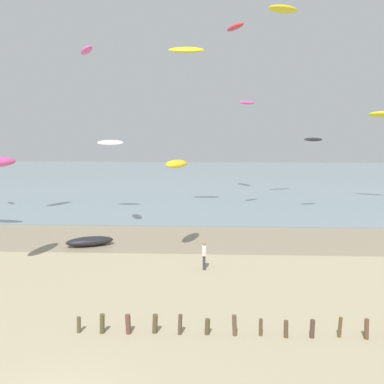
{
  "coord_description": "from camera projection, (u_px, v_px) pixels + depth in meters",
  "views": [
    {
      "loc": [
        4.77,
        -10.91,
        8.34
      ],
      "look_at": [
        3.79,
        11.28,
        5.06
      ],
      "focal_mm": 40.4,
      "sensor_mm": 36.0,
      "label": 1
    }
  ],
  "objects": [
    {
      "name": "wet_sand_strip",
      "position": [
        148.0,
        238.0,
        33.0
      ],
      "size": [
        120.0,
        8.04,
        0.01
      ],
      "primitive_type": "cube",
      "color": "gray",
      "rests_on": "ground"
    },
    {
      "name": "sea",
      "position": [
        182.0,
        179.0,
        71.56
      ],
      "size": [
        160.0,
        70.0,
        0.1
      ],
      "primitive_type": "cube",
      "color": "gray",
      "rests_on": "ground"
    },
    {
      "name": "groyne_mid",
      "position": [
        264.0,
        327.0,
        17.44
      ],
      "size": [
        16.17,
        0.35,
        0.87
      ],
      "color": "brown",
      "rests_on": "ground"
    },
    {
      "name": "person_mid_beach",
      "position": [
        204.0,
        254.0,
        25.64
      ],
      "size": [
        0.23,
        0.57,
        1.71
      ],
      "color": "#383842",
      "rests_on": "ground"
    },
    {
      "name": "grounded_kite",
      "position": [
        90.0,
        241.0,
        30.87
      ],
      "size": [
        3.55,
        2.34,
        0.67
      ],
      "primitive_type": "ellipsoid",
      "rotation": [
        0.0,
        0.0,
        3.52
      ],
      "color": "black",
      "rests_on": "ground"
    },
    {
      "name": "kite_aloft_0",
      "position": [
        110.0,
        143.0,
        41.8
      ],
      "size": [
        2.6,
        1.0,
        0.75
      ],
      "primitive_type": "ellipsoid",
      "rotation": [
        0.49,
        0.0,
        6.25
      ],
      "color": "white"
    },
    {
      "name": "kite_aloft_1",
      "position": [
        247.0,
        103.0,
        41.45
      ],
      "size": [
        1.95,
        1.95,
        0.46
      ],
      "primitive_type": "ellipsoid",
      "rotation": [
        -0.21,
        0.0,
        3.93
      ],
      "color": "#E54C99"
    },
    {
      "name": "kite_aloft_2",
      "position": [
        283.0,
        9.0,
        42.74
      ],
      "size": [
        3.52,
        2.46,
        0.95
      ],
      "primitive_type": "ellipsoid",
      "rotation": [
        0.47,
        0.0,
        3.57
      ],
      "color": "yellow"
    },
    {
      "name": "kite_aloft_6",
      "position": [
        313.0,
        139.0,
        41.63
      ],
      "size": [
        2.08,
        1.27,
        0.47
      ],
      "primitive_type": "ellipsoid",
      "rotation": [
        0.27,
        0.0,
        0.32
      ],
      "color": "black"
    },
    {
      "name": "kite_aloft_7",
      "position": [
        186.0,
        50.0,
        39.65
      ],
      "size": [
        3.36,
        1.35,
        0.9
      ],
      "primitive_type": "ellipsoid",
      "rotation": [
        -0.4,
        0.0,
        3.19
      ],
      "color": "yellow"
    },
    {
      "name": "kite_aloft_10",
      "position": [
        177.0,
        164.0,
        28.29
      ],
      "size": [
        1.88,
        3.27,
        0.67
      ],
      "primitive_type": "ellipsoid",
      "rotation": [
        -0.19,
        0.0,
        4.43
      ],
      "color": "yellow"
    },
    {
      "name": "kite_aloft_12",
      "position": [
        235.0,
        27.0,
        47.94
      ],
      "size": [
        2.55,
        3.76,
        0.86
      ],
      "primitive_type": "ellipsoid",
      "rotation": [
        0.27,
        0.0,
        5.12
      ],
      "color": "red"
    },
    {
      "name": "kite_aloft_13",
      "position": [
        87.0,
        50.0,
        29.54
      ],
      "size": [
        1.72,
        2.65,
        0.7
      ],
      "primitive_type": "ellipsoid",
      "rotation": [
        0.44,
        0.0,
        5.07
      ],
      "color": "#E54C99"
    }
  ]
}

